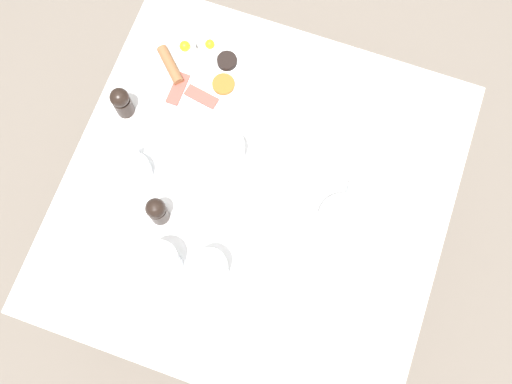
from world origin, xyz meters
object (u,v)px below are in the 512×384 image
Objects in this scene: water_glass_short at (227,151)px; knife_by_plate at (325,352)px; fork_by_plate at (408,149)px; teacup_with_saucer_left at (135,172)px; salt_grinder at (122,102)px; creamer_jug at (360,89)px; napkin_folded at (81,275)px; teacup_with_saucer_right at (298,124)px; breakfast_plate at (199,70)px; teapot_near at (342,223)px; pepper_grinder at (157,211)px; wine_glass_spare at (162,262)px; spoon_for_tea at (242,212)px; water_glass_tall at (210,269)px.

knife_by_plate is (0.36, 0.36, -0.04)m from water_glass_short.
water_glass_short reaches higher than fork_by_plate.
teacup_with_saucer_left is 1.48× the size of salt_grinder.
salt_grinder reaches higher than water_glass_short.
teacup_with_saucer_left is at bearing -49.21° from creamer_jug.
creamer_jug is 0.50× the size of napkin_folded.
water_glass_short reaches higher than teacup_with_saucer_right.
water_glass_short is 0.44m from fork_by_plate.
water_glass_short reaches higher than breakfast_plate.
teacup_with_saucer_right is (-0.21, -0.17, -0.03)m from teapot_near.
teacup_with_saucer_left is 1.48× the size of pepper_grinder.
creamer_jug is 0.80m from napkin_folded.
teacup_with_saucer_left is 1.41× the size of wine_glass_spare.
pepper_grinder is 0.62× the size of spoon_for_tea.
teacup_with_saucer_left is 0.72× the size of knife_by_plate.
salt_grinder reaches higher than teacup_with_saucer_right.
salt_grinder is at bearing -105.63° from teapot_near.
salt_grinder reaches higher than knife_by_plate.
pepper_grinder reaches higher than teacup_with_saucer_left.
pepper_grinder is at bearing -36.44° from teacup_with_saucer_right.
pepper_grinder is 0.63× the size of fork_by_plate.
pepper_grinder reaches higher than water_glass_short.
teacup_with_saucer_right is at bearing -82.01° from fork_by_plate.
breakfast_plate is 0.39m from pepper_grinder.
breakfast_plate is 0.58m from napkin_folded.
water_glass_short is 0.55× the size of spoon_for_tea.
water_glass_tall is 0.46m from salt_grinder.
pepper_grinder is at bearing -54.80° from fork_by_plate.
salt_grinder is (-0.22, -0.18, 0.00)m from pepper_grinder.
wine_glass_spare reaches higher than creamer_jug.
teapot_near is 1.43× the size of teacup_with_saucer_left.
fork_by_plate is (-0.16, 0.41, -0.04)m from water_glass_short.
water_glass_short is 0.56× the size of fork_by_plate.
teacup_with_saucer_right is at bearing -39.69° from creamer_jug.
teacup_with_saucer_right is 0.91× the size of spoon_for_tea.
water_glass_tall is 0.91× the size of pepper_grinder.
wine_glass_spare reaches higher than teacup_with_saucer_left.
knife_by_plate is at bearing 24.66° from teacup_with_saucer_right.
spoon_for_tea is at bearing 32.90° from water_glass_short.
water_glass_tall is at bearing 57.54° from teacup_with_saucer_left.
creamer_jug is at bearing -169.91° from knife_by_plate.
knife_by_plate is (0.08, 0.30, -0.04)m from water_glass_tall.
water_glass_tall reaches higher than teacup_with_saucer_left.
teacup_with_saucer_right reaches higher than breakfast_plate.
water_glass_tall is 0.87× the size of wine_glass_spare.
teacup_with_saucer_right is 1.41× the size of wine_glass_spare.
knife_by_plate is (-0.02, 0.58, -0.00)m from napkin_folded.
teacup_with_saucer_right is at bearing -155.34° from knife_by_plate.
wine_glass_spare is at bearing 115.82° from napkin_folded.
knife_by_plate is at bearing 81.40° from wine_glass_spare.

